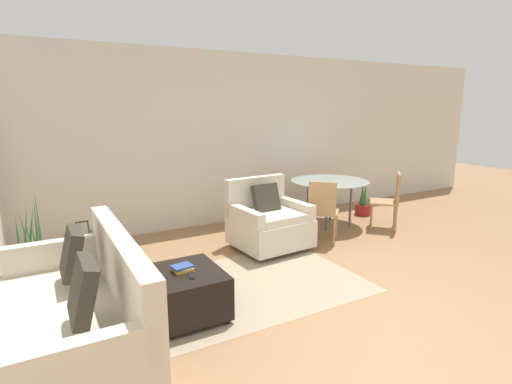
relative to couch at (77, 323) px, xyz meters
name	(u,v)px	position (x,y,z in m)	size (l,w,h in m)	color
ground_plane	(384,308)	(2.64, -0.55, -0.32)	(20.00, 20.00, 0.00)	#936B47
wall_back	(228,139)	(2.64, 2.92, 1.06)	(12.00, 0.06, 2.75)	beige
area_rug	(246,286)	(1.71, 0.53, -0.32)	(2.50, 1.68, 0.01)	gray
couch	(77,323)	(0.00, 0.00, 0.00)	(0.94, 1.95, 0.96)	beige
armchair	(268,222)	(2.55, 1.45, 0.04)	(0.99, 0.92, 0.94)	beige
ottoman	(179,293)	(0.87, 0.25, -0.08)	(0.77, 0.72, 0.43)	black
book_stack	(183,268)	(0.93, 0.28, 0.14)	(0.20, 0.16, 0.05)	gold
tv_remote_primary	(159,276)	(0.70, 0.26, 0.12)	(0.12, 0.17, 0.01)	black
tv_remote_secondary	(191,275)	(0.95, 0.14, 0.12)	(0.08, 0.15, 0.01)	black
potted_plant	(34,275)	(-0.27, 1.35, -0.08)	(0.39, 0.39, 1.09)	brown
side_table	(85,252)	(0.21, 1.32, 0.09)	(0.40, 0.40, 0.58)	black
picture_frame	(82,229)	(0.21, 1.32, 0.34)	(0.13, 0.06, 0.15)	black
dining_table	(330,185)	(3.97, 1.91, 0.35)	(1.25, 1.25, 0.73)	#8C9E99
dining_chair_near_left	(323,208)	(3.31, 1.24, 0.20)	(0.59, 0.59, 0.90)	tan
dining_chair_near_right	(390,197)	(4.64, 1.24, 0.20)	(0.59, 0.59, 0.90)	tan
potted_plant_small	(363,205)	(4.90, 2.08, -0.14)	(0.27, 0.27, 0.67)	maroon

